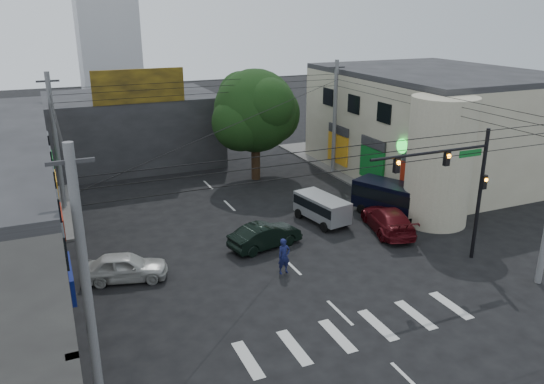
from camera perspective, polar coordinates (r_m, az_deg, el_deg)
ground at (r=26.79m, az=4.00°, el=-9.73°), size 160.00×160.00×0.00m
sidewalk_far_right at (r=50.09m, az=12.88°, el=3.73°), size 16.00×16.00×0.15m
building_right at (r=45.40m, az=16.95°, el=6.93°), size 14.00×18.00×8.00m
corner_column at (r=34.31m, az=17.54°, el=3.14°), size 4.00×4.00×8.00m
building_far at (r=48.29m, az=-14.77°, el=6.60°), size 14.00×10.00×6.00m
billboard at (r=42.79m, az=-14.14°, el=10.98°), size 7.00×0.30×2.60m
street_tree at (r=41.30m, az=-1.81°, el=8.69°), size 6.40×6.40×8.70m
traffic_gantry at (r=28.47m, az=19.32°, el=1.53°), size 7.10×0.35×7.20m
utility_pole_near_left at (r=18.23m, az=-19.41°, el=-9.12°), size 0.32×0.32×9.20m
utility_pole_far_left at (r=37.66m, az=-22.21°, el=4.92°), size 0.32×0.32×9.20m
utility_pole_far_right at (r=43.39m, az=6.77°, el=7.90°), size 0.32×0.32×9.20m
dark_sedan at (r=30.21m, az=-0.74°, el=-4.72°), size 3.31×4.93×1.42m
white_compact at (r=27.70m, az=-15.54°, el=-7.76°), size 3.80×5.02×1.42m
maroon_sedan at (r=33.09m, az=12.37°, el=-2.92°), size 4.69×6.24×1.51m
silver_minivan at (r=33.77m, az=5.38°, el=-1.91°), size 4.49×2.91×1.71m
navy_van at (r=35.46m, az=13.10°, el=-0.90°), size 7.01×6.22×2.17m
traffic_officer at (r=27.26m, az=1.30°, el=-6.92°), size 0.78×0.59×1.89m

